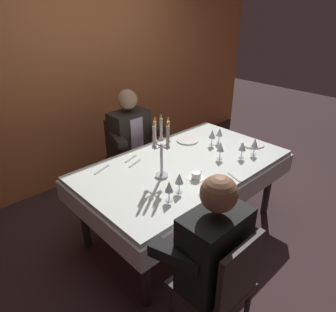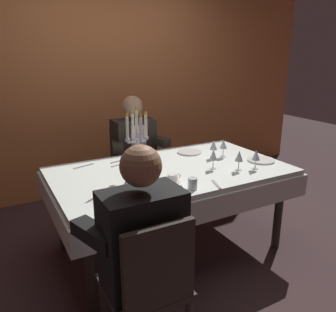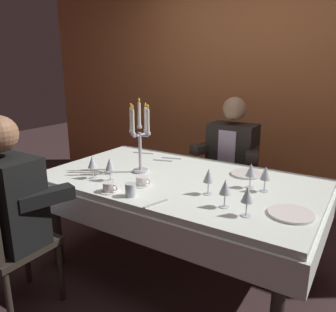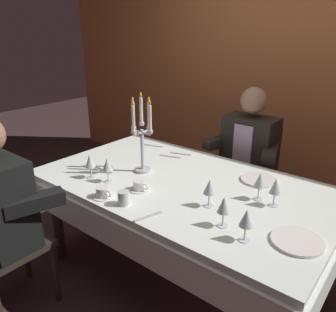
{
  "view_description": "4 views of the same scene",
  "coord_description": "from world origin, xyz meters",
  "views": [
    {
      "loc": [
        -1.8,
        -1.7,
        2.06
      ],
      "look_at": [
        -0.22,
        -0.02,
        0.89
      ],
      "focal_mm": 32.9,
      "sensor_mm": 36.0,
      "label": 1
    },
    {
      "loc": [
        -1.29,
        -2.31,
        1.67
      ],
      "look_at": [
        -0.05,
        -0.04,
        0.87
      ],
      "focal_mm": 36.28,
      "sensor_mm": 36.0,
      "label": 2
    },
    {
      "loc": [
        1.11,
        -1.9,
        1.5
      ],
      "look_at": [
        -0.09,
        -0.01,
        0.89
      ],
      "focal_mm": 35.18,
      "sensor_mm": 36.0,
      "label": 3
    },
    {
      "loc": [
        1.14,
        -1.57,
        1.66
      ],
      "look_at": [
        -0.1,
        -0.03,
        0.9
      ],
      "focal_mm": 35.4,
      "sensor_mm": 36.0,
      "label": 4
    }
  ],
  "objects": [
    {
      "name": "wine_glass_2",
      "position": [
        -0.37,
        -0.3,
        0.86
      ],
      "size": [
        0.07,
        0.07,
        0.16
      ],
      "color": "silver",
      "rests_on": "dining_table"
    },
    {
      "name": "wine_glass_4",
      "position": [
        -0.5,
        -0.33,
        0.85
      ],
      "size": [
        0.07,
        0.07,
        0.16
      ],
      "color": "silver",
      "rests_on": "dining_table"
    },
    {
      "name": "coffee_cup_1",
      "position": [
        -0.13,
        -0.26,
        0.77
      ],
      "size": [
        0.13,
        0.12,
        0.06
      ],
      "color": "white",
      "rests_on": "dining_table"
    },
    {
      "name": "back_wall",
      "position": [
        0.0,
        1.66,
        1.35
      ],
      "size": [
        6.0,
        0.12,
        2.7
      ],
      "primitive_type": "cube",
      "color": "#CF7943",
      "rests_on": "ground_plane"
    },
    {
      "name": "wine_glass_3",
      "position": [
        0.61,
        -0.34,
        0.85
      ],
      "size": [
        0.07,
        0.07,
        0.16
      ],
      "color": "silver",
      "rests_on": "dining_table"
    },
    {
      "name": "wine_glass_0",
      "position": [
        0.47,
        -0.3,
        0.86
      ],
      "size": [
        0.07,
        0.07,
        0.16
      ],
      "color": "silver",
      "rests_on": "dining_table"
    },
    {
      "name": "seated_diner_1",
      "position": [
        0.04,
        0.89,
        0.74
      ],
      "size": [
        0.63,
        0.48,
        1.24
      ],
      "color": "#2F2821",
      "rests_on": "ground_plane"
    },
    {
      "name": "candelabra",
      "position": [
        -0.31,
        -0.04,
        1.0
      ],
      "size": [
        0.19,
        0.19,
        0.55
      ],
      "color": "silver",
      "rests_on": "dining_table"
    },
    {
      "name": "wine_glass_1",
      "position": [
        0.3,
        -0.17,
        0.85
      ],
      "size": [
        0.07,
        0.07,
        0.16
      ],
      "color": "silver",
      "rests_on": "dining_table"
    },
    {
      "name": "ground_plane",
      "position": [
        0.0,
        0.0,
        0.0
      ],
      "size": [
        12.0,
        12.0,
        0.0
      ],
      "primitive_type": "plane",
      "color": "#3C2A2B"
    },
    {
      "name": "coffee_cup_0",
      "position": [
        -0.24,
        -0.46,
        0.77
      ],
      "size": [
        0.13,
        0.12,
        0.06
      ],
      "color": "white",
      "rests_on": "dining_table"
    },
    {
      "name": "dinner_plate_1",
      "position": [
        0.8,
        -0.2,
        0.75
      ],
      "size": [
        0.24,
        0.24,
        0.01
      ],
      "primitive_type": "cylinder",
      "color": "white",
      "rests_on": "dining_table"
    },
    {
      "name": "wine_glass_6",
      "position": [
        0.49,
        0.08,
        0.85
      ],
      "size": [
        0.07,
        0.07,
        0.16
      ],
      "color": "silver",
      "rests_on": "dining_table"
    },
    {
      "name": "knife_2",
      "position": [
        -0.61,
        0.4,
        0.74
      ],
      "size": [
        0.19,
        0.07,
        0.01
      ],
      "primitive_type": "cube",
      "rotation": [
        0.0,
        0.0,
        0.31
      ],
      "color": "#B7B7BC",
      "rests_on": "dining_table"
    },
    {
      "name": "dining_table",
      "position": [
        0.0,
        0.0,
        0.62
      ],
      "size": [
        1.94,
        1.14,
        0.74
      ],
      "color": "white",
      "rests_on": "ground_plane"
    },
    {
      "name": "seated_diner_0",
      "position": [
        -0.66,
        -0.89,
        0.74
      ],
      "size": [
        0.63,
        0.48,
        1.24
      ],
      "color": "#2F2821",
      "rests_on": "ground_plane"
    },
    {
      "name": "spoon_3",
      "position": [
        -0.31,
        0.39,
        0.74
      ],
      "size": [
        0.17,
        0.07,
        0.01
      ],
      "primitive_type": "cube",
      "rotation": [
        0.0,
        0.0,
        0.31
      ],
      "color": "#B7B7BC",
      "rests_on": "dining_table"
    },
    {
      "name": "dinner_plate_0",
      "position": [
        0.38,
        0.32,
        0.75
      ],
      "size": [
        0.23,
        0.23,
        0.01
      ],
      "primitive_type": "cylinder",
      "color": "white",
      "rests_on": "dining_table"
    },
    {
      "name": "spoon_1",
      "position": [
        -0.33,
        0.3,
        0.74
      ],
      "size": [
        0.17,
        0.06,
        0.01
      ],
      "primitive_type": "cube",
      "rotation": [
        0.0,
        0.0,
        0.28
      ],
      "color": "#B7B7BC",
      "rests_on": "dining_table"
    },
    {
      "name": "wine_glass_5",
      "position": [
        0.58,
        0.06,
        0.85
      ],
      "size": [
        0.07,
        0.07,
        0.16
      ],
      "color": "silver",
      "rests_on": "dining_table"
    },
    {
      "name": "spoon_0",
      "position": [
        0.12,
        -0.47,
        0.74
      ],
      "size": [
        0.07,
        0.17,
        0.01
      ],
      "primitive_type": "cube",
      "rotation": [
        0.0,
        0.0,
        1.27
      ],
      "color": "#B7B7BC",
      "rests_on": "dining_table"
    },
    {
      "name": "water_tumbler_0",
      "position": [
        -0.08,
        -0.45,
        0.78
      ],
      "size": [
        0.07,
        0.07,
        0.08
      ],
      "primitive_type": "cylinder",
      "color": "silver",
      "rests_on": "dining_table"
    }
  ]
}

